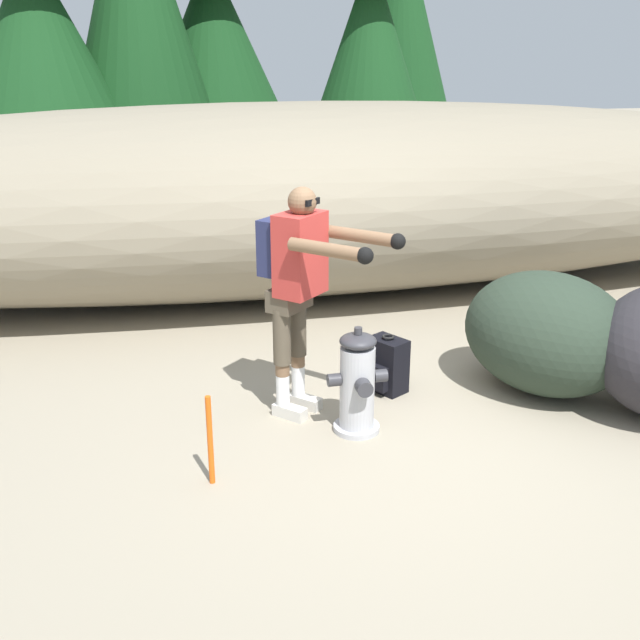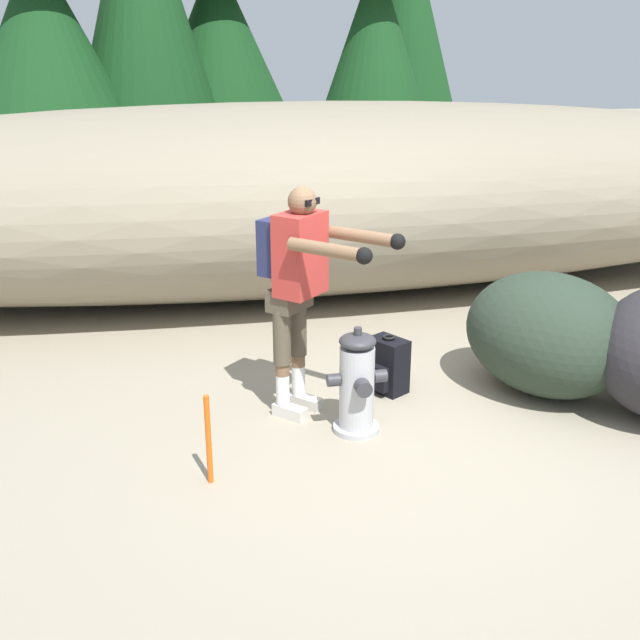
{
  "view_description": "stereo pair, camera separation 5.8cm",
  "coord_description": "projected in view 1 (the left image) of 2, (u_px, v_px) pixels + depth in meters",
  "views": [
    {
      "loc": [
        -1.57,
        -4.52,
        2.56
      ],
      "look_at": [
        -0.47,
        0.37,
        0.75
      ],
      "focal_mm": 41.84,
      "sensor_mm": 36.0,
      "label": 1
    },
    {
      "loc": [
        -1.51,
        -4.53,
        2.56
      ],
      "look_at": [
        -0.47,
        0.37,
        0.75
      ],
      "focal_mm": 41.84,
      "sensor_mm": 36.0,
      "label": 2
    }
  ],
  "objects": [
    {
      "name": "fire_hydrant",
      "position": [
        357.0,
        384.0,
        5.23
      ],
      "size": [
        0.43,
        0.38,
        0.79
      ],
      "color": "#B2B2B7",
      "rests_on": "ground_plane"
    },
    {
      "name": "utility_worker",
      "position": [
        299.0,
        275.0,
        5.24
      ],
      "size": [
        0.96,
        0.96,
        1.7
      ],
      "rotation": [
        0.0,
        0.0,
        -0.8
      ],
      "color": "beige",
      "rests_on": "ground_plane"
    },
    {
      "name": "survey_stake",
      "position": [
        210.0,
        440.0,
        4.6
      ],
      "size": [
        0.04,
        0.04,
        0.6
      ],
      "primitive_type": "cylinder",
      "color": "#E55914",
      "rests_on": "ground_plane"
    },
    {
      "name": "pine_tree_right",
      "position": [
        370.0,
        16.0,
        9.99
      ],
      "size": [
        1.82,
        1.82,
        5.54
      ],
      "color": "#47331E",
      "rests_on": "ground_plane"
    },
    {
      "name": "pine_tree_center",
      "position": [
        211.0,
        9.0,
        11.75
      ],
      "size": [
        2.47,
        2.47,
        5.78
      ],
      "color": "#47331E",
      "rests_on": "ground_plane"
    },
    {
      "name": "spare_backpack",
      "position": [
        387.0,
        365.0,
        5.9
      ],
      "size": [
        0.36,
        0.36,
        0.47
      ],
      "rotation": [
        0.0,
        0.0,
        3.67
      ],
      "color": "black",
      "rests_on": "ground_plane"
    },
    {
      "name": "boulder_mid",
      "position": [
        546.0,
        333.0,
        5.83
      ],
      "size": [
        1.6,
        1.7,
        0.97
      ],
      "primitive_type": "ellipsoid",
      "rotation": [
        0.0,
        0.0,
        2.11
      ],
      "color": "#283528",
      "rests_on": "ground_plane"
    },
    {
      "name": "ground_plane",
      "position": [
        395.0,
        433.0,
        5.35
      ],
      "size": [
        56.0,
        56.0,
        0.04
      ],
      "primitive_type": "cube",
      "color": "gray"
    },
    {
      "name": "dirt_embankment",
      "position": [
        299.0,
        198.0,
        8.24
      ],
      "size": [
        15.06,
        3.2,
        2.06
      ],
      "primitive_type": "ellipsoid",
      "color": "gray",
      "rests_on": "ground_plane"
    }
  ]
}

